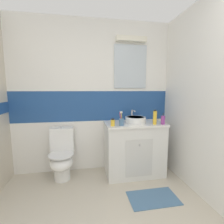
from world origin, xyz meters
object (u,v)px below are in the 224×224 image
object	(u,v)px
toothbrush_cup	(121,122)
toilet	(62,156)
shampoo_bottle_tall	(155,117)
lotion_bottle_short	(113,123)
soap_dispenser	(163,120)
sink_basin	(135,120)

from	to	relation	value
toothbrush_cup	toilet	bearing A→B (deg)	167.17
shampoo_bottle_tall	toothbrush_cup	bearing A→B (deg)	179.35
toilet	shampoo_bottle_tall	size ratio (longest dim) A/B	3.55
shampoo_bottle_tall	toilet	bearing A→B (deg)	171.59
lotion_bottle_short	toothbrush_cup	bearing A→B (deg)	2.34
shampoo_bottle_tall	soap_dispenser	bearing A→B (deg)	-8.00
lotion_bottle_short	sink_basin	bearing A→B (deg)	22.59
toothbrush_cup	lotion_bottle_short	bearing A→B (deg)	-177.66
soap_dispenser	shampoo_bottle_tall	distance (m)	0.13
sink_basin	shampoo_bottle_tall	size ratio (longest dim) A/B	1.64
sink_basin	soap_dispenser	bearing A→B (deg)	-25.87
soap_dispenser	toothbrush_cup	bearing A→B (deg)	177.92
toilet	soap_dispenser	size ratio (longest dim) A/B	4.66
toothbrush_cup	soap_dispenser	bearing A→B (deg)	-2.08
sink_basin	toilet	size ratio (longest dim) A/B	0.46
sink_basin	shampoo_bottle_tall	xyz separation A→B (m)	(0.25, -0.17, 0.06)
sink_basin	toilet	world-z (taller)	sink_basin
sink_basin	shampoo_bottle_tall	world-z (taller)	shampoo_bottle_tall
sink_basin	lotion_bottle_short	distance (m)	0.43
toilet	toothbrush_cup	distance (m)	1.06
sink_basin	toilet	xyz separation A→B (m)	(-1.16, 0.04, -0.53)
toilet	shampoo_bottle_tall	bearing A→B (deg)	-8.41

